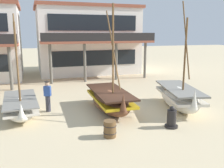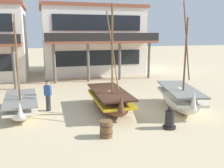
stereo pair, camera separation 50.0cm
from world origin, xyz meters
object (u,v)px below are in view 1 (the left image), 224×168
object	(u,v)px
fishing_boat_far_right	(110,100)
harbor_building_main	(87,40)
fisherman_by_hull	(48,97)
capstan_winch	(172,119)
wooden_barrel	(110,129)
fishing_boat_centre_large	(179,97)
fishing_boat_near_left	(21,106)

from	to	relation	value
fishing_boat_far_right	harbor_building_main	world-z (taller)	harbor_building_main
fisherman_by_hull	capstan_winch	distance (m)	6.62
wooden_barrel	capstan_winch	bearing A→B (deg)	1.84
fishing_boat_centre_large	fisherman_by_hull	distance (m)	7.32
wooden_barrel	fisherman_by_hull	bearing A→B (deg)	116.99
fishing_boat_centre_large	fishing_boat_near_left	bearing A→B (deg)	169.45
fishing_boat_near_left	fishing_boat_far_right	world-z (taller)	fishing_boat_far_right
fishing_boat_near_left	fisherman_by_hull	size ratio (longest dim) A/B	3.07
wooden_barrel	fishing_boat_near_left	bearing A→B (deg)	131.51
fishing_boat_far_right	capstan_winch	distance (m)	3.70
fishing_boat_far_right	fisherman_by_hull	world-z (taller)	fishing_boat_far_right
fishing_boat_far_right	capstan_winch	bearing A→B (deg)	-58.91
fishing_boat_centre_large	fishing_boat_far_right	xyz separation A→B (m)	(-3.85, 0.81, -0.04)
capstan_winch	wooden_barrel	distance (m)	2.99
capstan_winch	harbor_building_main	distance (m)	17.40
fishing_boat_far_right	harbor_building_main	size ratio (longest dim) A/B	0.53
fishing_boat_far_right	fisherman_by_hull	distance (m)	3.39
capstan_winch	wooden_barrel	world-z (taller)	capstan_winch
fishing_boat_centre_large	capstan_winch	xyz separation A→B (m)	(-1.95, -2.35, -0.27)
capstan_winch	fisherman_by_hull	bearing A→B (deg)	141.12
fisherman_by_hull	harbor_building_main	xyz separation A→B (m)	(5.16, 12.98, 2.65)
fishing_boat_near_left	wooden_barrel	world-z (taller)	fishing_boat_near_left
fishing_boat_far_right	capstan_winch	world-z (taller)	fishing_boat_far_right
fisherman_by_hull	wooden_barrel	distance (m)	4.79
fishing_boat_near_left	harbor_building_main	size ratio (longest dim) A/B	0.49
fishing_boat_near_left	fishing_boat_centre_large	size ratio (longest dim) A/B	0.88
fishing_boat_near_left	capstan_winch	world-z (taller)	fishing_boat_near_left
fishing_boat_near_left	fishing_boat_far_right	size ratio (longest dim) A/B	0.92
fishing_boat_centre_large	harbor_building_main	xyz separation A→B (m)	(-1.93, 14.78, 2.81)
fishing_boat_centre_large	wooden_barrel	bearing A→B (deg)	-153.65
fisherman_by_hull	fishing_boat_far_right	bearing A→B (deg)	-16.99
capstan_winch	fishing_boat_near_left	bearing A→B (deg)	149.03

